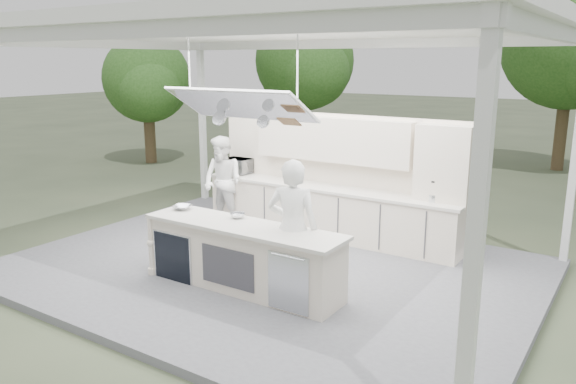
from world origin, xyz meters
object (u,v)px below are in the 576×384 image
Objects in this scene: demo_island at (242,256)px; back_counter at (327,211)px; head_chef at (293,228)px; sous_chef at (223,182)px.

back_counter is at bearing 93.63° from demo_island.
demo_island and back_counter have the same top height.
demo_island is 1.61× the size of head_chef.
head_chef reaches higher than back_counter.
sous_chef is (-2.22, 2.28, 0.41)m from demo_island.
head_chef reaches higher than demo_island.
demo_island is 3.21m from sous_chef.
back_counter is at bearing 19.35° from sous_chef.
head_chef is 3.60m from sous_chef.
back_counter is 2.85× the size of sous_chef.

